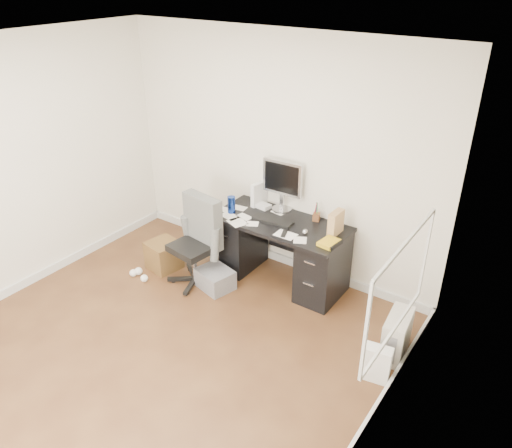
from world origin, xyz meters
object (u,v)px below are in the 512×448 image
Objects in this scene: lcd_monitor at (282,186)px; office_chair at (193,243)px; desk at (280,249)px; pc_tower at (397,335)px; keyboard at (273,220)px; wicker_basket at (164,255)px.

lcd_monitor reaches higher than office_chair.
desk is 1.62m from pc_tower.
office_chair is at bearing 177.78° from pc_tower.
keyboard is 1.05× the size of pc_tower.
lcd_monitor is 1.18m from office_chair.
lcd_monitor is 1.39× the size of pc_tower.
lcd_monitor is at bearing 61.62° from office_chair.
office_chair is (-0.69, -0.55, -0.25)m from keyboard.
pc_tower is at bearing 11.92° from office_chair.
keyboard is 0.92m from office_chair.
lcd_monitor is at bearing 119.41° from desk.
keyboard is at bearing 160.41° from pc_tower.
desk is 0.37m from keyboard.
office_chair is at bearing -142.56° from desk.
lcd_monitor reaches higher than wicker_basket.
wicker_basket is (-2.82, -0.14, -0.05)m from pc_tower.
wicker_basket is (-0.50, 0.02, -0.34)m from office_chair.
pc_tower is at bearing 2.81° from wicker_basket.
desk is at bearing 158.39° from pc_tower.
wicker_basket is (-1.27, -0.57, -0.23)m from desk.
lcd_monitor is at bearing 99.44° from keyboard.
desk is 0.72m from lcd_monitor.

